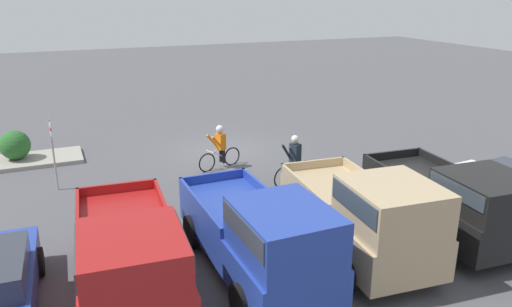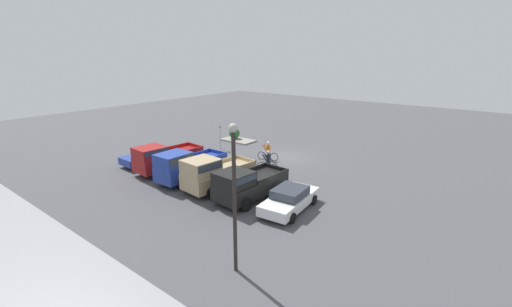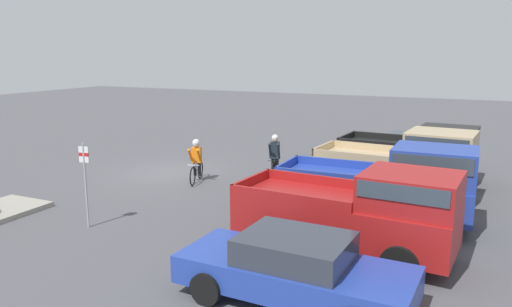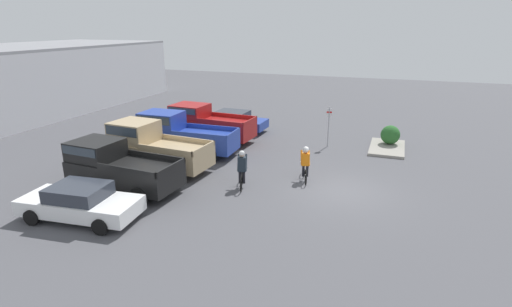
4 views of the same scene
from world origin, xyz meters
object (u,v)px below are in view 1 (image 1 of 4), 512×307
at_px(pickup_truck_1, 366,214).
at_px(cyclist_1, 294,160).
at_px(pickup_truck_3, 129,257).
at_px(shrub, 15,145).
at_px(cyclist_0, 220,146).
at_px(pickup_truck_2, 261,236).
at_px(pickup_truck_0, 454,199).
at_px(fire_lane_sign, 53,148).

distance_m(pickup_truck_1, cyclist_1, 5.22).
bearing_deg(pickup_truck_3, shrub, -76.87).
relative_size(pickup_truck_1, cyclist_0, 2.94).
relative_size(cyclist_0, cyclist_1, 1.03).
bearing_deg(pickup_truck_2, pickup_truck_0, -179.56).
bearing_deg(fire_lane_sign, shrub, -69.17).
xyz_separation_m(pickup_truck_2, pickup_truck_3, (2.84, -0.25, -0.04)).
distance_m(pickup_truck_2, cyclist_0, 7.83).
bearing_deg(shrub, pickup_truck_1, 126.00).
bearing_deg(cyclist_0, pickup_truck_3, 58.83).
bearing_deg(pickup_truck_1, cyclist_0, -81.71).
xyz_separation_m(cyclist_0, fire_lane_sign, (5.70, -0.07, 0.61)).
bearing_deg(shrub, cyclist_0, 153.06).
bearing_deg(shrub, cyclist_1, 145.63).
distance_m(pickup_truck_0, cyclist_0, 8.56).
xyz_separation_m(pickup_truck_2, fire_lane_sign, (4.06, -7.72, 0.28)).
bearing_deg(pickup_truck_1, pickup_truck_3, -2.48).
relative_size(pickup_truck_3, cyclist_1, 3.07).
distance_m(pickup_truck_1, shrub, 13.87).
bearing_deg(pickup_truck_1, fire_lane_sign, -48.53).
xyz_separation_m(pickup_truck_0, pickup_truck_3, (8.40, -0.21, 0.05)).
bearing_deg(cyclist_0, pickup_truck_0, 117.29).
relative_size(pickup_truck_1, cyclist_1, 3.02).
relative_size(pickup_truck_0, pickup_truck_3, 0.95).
bearing_deg(pickup_truck_1, cyclist_1, -97.80).
distance_m(cyclist_0, cyclist_1, 3.08).
xyz_separation_m(pickup_truck_1, cyclist_0, (1.11, -7.64, -0.35)).
bearing_deg(pickup_truck_3, cyclist_1, -142.01).
relative_size(pickup_truck_0, cyclist_1, 2.94).
bearing_deg(fire_lane_sign, pickup_truck_2, 117.77).
bearing_deg(pickup_truck_0, pickup_truck_3, -1.41).
xyz_separation_m(pickup_truck_3, cyclist_1, (-6.30, -4.92, -0.28)).
bearing_deg(pickup_truck_0, fire_lane_sign, -38.56).
bearing_deg(shrub, pickup_truck_2, 115.68).
bearing_deg(cyclist_1, shrub, -34.37).
distance_m(pickup_truck_0, pickup_truck_2, 5.56).
bearing_deg(fire_lane_sign, pickup_truck_1, 131.47).
bearing_deg(cyclist_0, pickup_truck_1, 98.29).
bearing_deg(cyclist_0, shrub, -26.94).
relative_size(pickup_truck_3, shrub, 4.76).
height_order(pickup_truck_2, cyclist_0, pickup_truck_2).
distance_m(pickup_truck_0, cyclist_1, 5.55).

